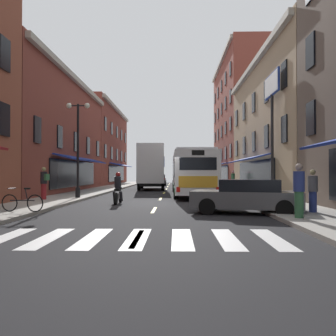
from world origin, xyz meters
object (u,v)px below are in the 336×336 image
box_truck (152,168)px  street_lamp_twin (78,145)px  sedan_near (247,196)px  transit_bus (191,173)px  sedan_mid (159,180)px  pedestrian_rear (313,190)px  bicycle_near (22,202)px  billboard_sign (272,102)px  pedestrian_mid (233,179)px  pedestrian_near (44,182)px  pedestrian_far (299,190)px  motorcycle_rider (118,190)px

box_truck → street_lamp_twin: (-3.58, -12.63, 1.16)m
box_truck → sedan_near: (5.18, -19.59, -1.44)m
transit_bus → street_lamp_twin: bearing=-146.6°
sedan_mid → pedestrian_rear: pedestrian_rear is taller
sedan_mid → sedan_near: bearing=-80.9°
transit_bus → bicycle_near: size_ratio=7.37×
billboard_sign → sedan_near: bearing=-111.8°
box_truck → pedestrian_rear: 21.64m
box_truck → bicycle_near: size_ratio=4.51×
sedan_near → bicycle_near: (-8.64, -0.82, -0.19)m
sedan_mid → pedestrian_mid: bearing=-56.4°
sedan_mid → pedestrian_near: 26.92m
bicycle_near → pedestrian_rear: (10.94, 0.14, 0.45)m
transit_bus → pedestrian_mid: bearing=61.8°
box_truck → pedestrian_far: bearing=-73.8°
sedan_near → street_lamp_twin: (-8.76, 6.95, 2.60)m
motorcycle_rider → pedestrian_near: bearing=166.8°
billboard_sign → pedestrian_rear: 10.30m
sedan_near → box_truck: bearing=104.8°
box_truck → motorcycle_rider: bearing=-92.5°
pedestrian_mid → street_lamp_twin: (-11.48, -12.94, 2.29)m
transit_bus → box_truck: size_ratio=1.64×
transit_bus → pedestrian_rear: (4.02, -12.28, -0.67)m
transit_bus → motorcycle_rider: 8.49m
sedan_mid → street_lamp_twin: bearing=-98.4°
street_lamp_twin → pedestrian_far: bearing=-43.1°
sedan_mid → pedestrian_far: 34.60m
pedestrian_far → pedestrian_rear: bearing=-66.2°
bicycle_near → pedestrian_mid: (11.36, 20.72, 0.50)m
sedan_mid → pedestrian_mid: size_ratio=2.62×
box_truck → pedestrian_far: box_truck is taller
sedan_mid → bicycle_near: (-3.55, -32.49, -0.23)m
transit_bus → sedan_mid: 20.38m
pedestrian_near → pedestrian_far: bearing=-94.0°
sedan_near → bicycle_near: sedan_near is taller
sedan_mid → pedestrian_rear: bearing=-77.1°
motorcycle_rider → pedestrian_rear: pedestrian_rear is taller
box_truck → pedestrian_far: (6.38, -21.94, -1.07)m
billboard_sign → transit_bus: (-4.98, 3.41, -4.47)m
sedan_near → sedan_mid: 32.08m
box_truck → motorcycle_rider: (-0.68, -15.36, -1.42)m
pedestrian_near → pedestrian_far: 13.65m
bicycle_near → street_lamp_twin: bearing=90.9°
sedan_mid → motorcycle_rider: bearing=-91.6°
sedan_near → pedestrian_far: bearing=-63.0°
pedestrian_rear → billboard_sign: bearing=174.4°
box_truck → bicycle_near: 20.77m
sedan_near → sedan_mid: size_ratio=1.04×
billboard_sign → pedestrian_rear: billboard_sign is taller
motorcycle_rider → pedestrian_far: size_ratio=1.16×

